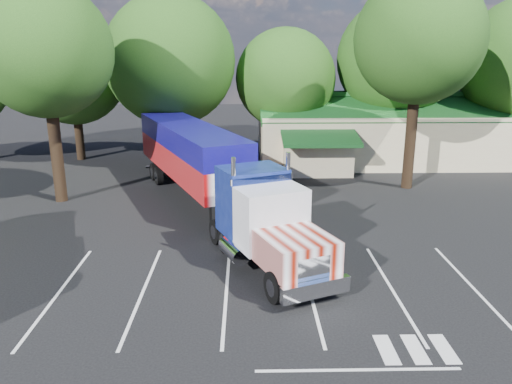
{
  "coord_description": "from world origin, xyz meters",
  "views": [
    {
      "loc": [
        0.77,
        -23.38,
        8.99
      ],
      "look_at": [
        1.28,
        0.72,
        2.0
      ],
      "focal_mm": 35.0,
      "sensor_mm": 36.0,
      "label": 1
    }
  ],
  "objects_px": {
    "silver_sedan": "(374,159)",
    "semi_truck": "(205,165)",
    "bicycle": "(270,202)",
    "woman": "(266,248)"
  },
  "relations": [
    {
      "from": "bicycle",
      "to": "silver_sedan",
      "type": "bearing_deg",
      "value": 25.57
    },
    {
      "from": "woman",
      "to": "silver_sedan",
      "type": "height_order",
      "value": "woman"
    },
    {
      "from": "semi_truck",
      "to": "bicycle",
      "type": "xyz_separation_m",
      "value": [
        3.69,
        0.09,
        -2.21
      ]
    },
    {
      "from": "semi_truck",
      "to": "bicycle",
      "type": "height_order",
      "value": "semi_truck"
    },
    {
      "from": "silver_sedan",
      "to": "semi_truck",
      "type": "bearing_deg",
      "value": 137.62
    },
    {
      "from": "silver_sedan",
      "to": "bicycle",
      "type": "bearing_deg",
      "value": 147.65
    },
    {
      "from": "semi_truck",
      "to": "woman",
      "type": "distance_m",
      "value": 8.47
    },
    {
      "from": "woman",
      "to": "silver_sedan",
      "type": "bearing_deg",
      "value": -12.42
    },
    {
      "from": "bicycle",
      "to": "silver_sedan",
      "type": "xyz_separation_m",
      "value": [
        8.49,
        10.01,
        0.28
      ]
    },
    {
      "from": "woman",
      "to": "bicycle",
      "type": "relative_size",
      "value": 0.94
    }
  ]
}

